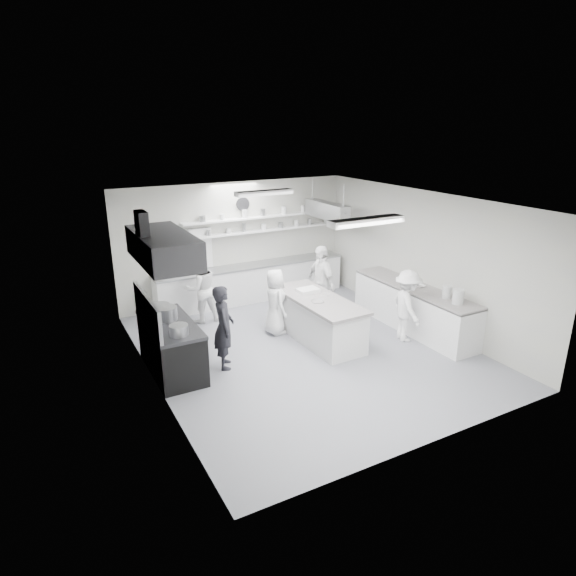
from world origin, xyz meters
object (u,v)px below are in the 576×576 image
right_counter (413,308)px  prep_island (318,320)px  stove (172,348)px  back_counter (252,283)px  cook_back (201,289)px  cook_stove (224,327)px

right_counter → prep_island: right_counter is taller
stove → back_counter: size_ratio=0.36×
stove → prep_island: (3.10, -0.06, -0.02)m
back_counter → cook_back: cook_back is taller
stove → prep_island: 3.10m
cook_stove → cook_back: bearing=8.7°
back_counter → cook_back: size_ratio=3.16×
prep_island → back_counter: bearing=92.6°
prep_island → cook_stove: size_ratio=1.47×
stove → back_counter: back_counter is taller
cook_back → prep_island: bearing=129.3°
cook_stove → stove: bearing=89.6°
prep_island → cook_back: bearing=129.8°
stove → cook_stove: 1.02m
stove → cook_stove: bearing=-18.0°
cook_back → cook_stove: bearing=79.3°
right_counter → prep_island: (-2.15, 0.54, -0.04)m
prep_island → cook_back: (-1.82, 2.08, 0.36)m
stove → right_counter: 5.28m
cook_stove → right_counter: bearing=-76.4°
back_counter → prep_island: (0.20, -2.86, -0.03)m
right_counter → prep_island: bearing=165.9°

